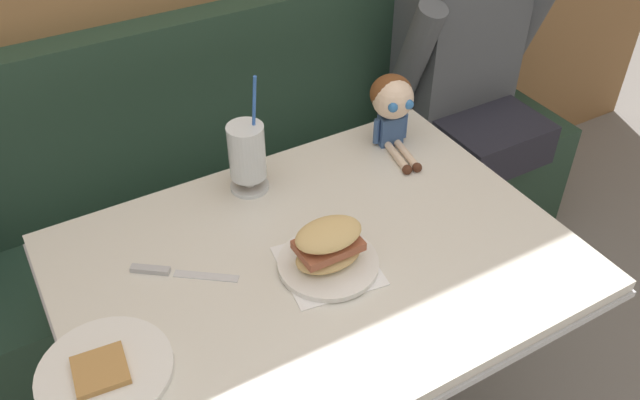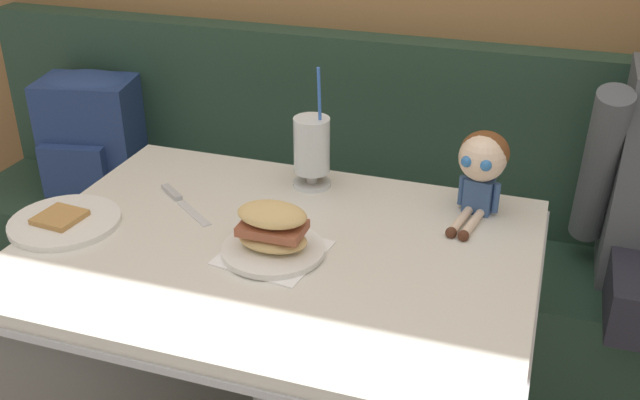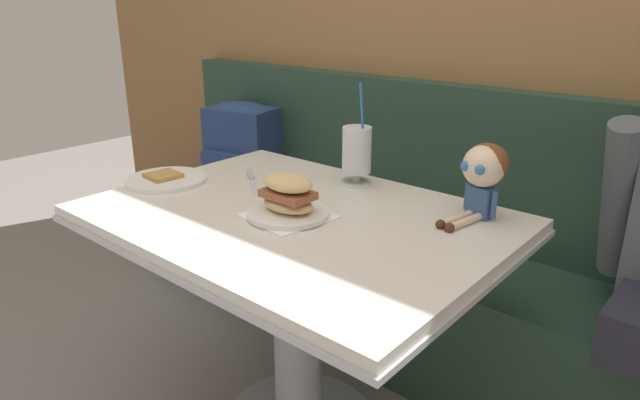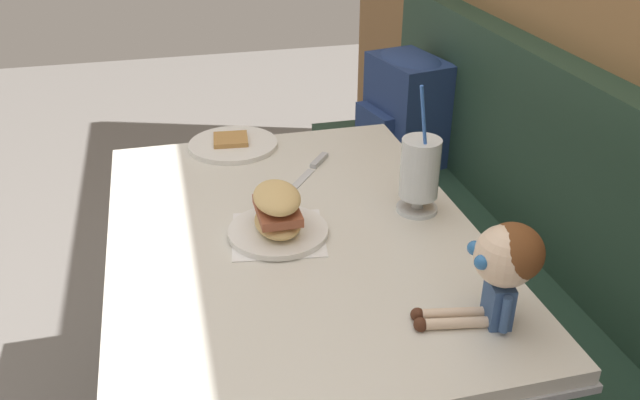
# 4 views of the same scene
# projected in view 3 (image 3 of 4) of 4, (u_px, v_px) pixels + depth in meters

# --- Properties ---
(wood_panel_wall) EXTENTS (4.40, 0.08, 2.40)m
(wood_panel_wall) POSITION_uv_depth(u_px,v_px,m) (461.00, 24.00, 1.98)
(wood_panel_wall) COLOR olive
(wood_panel_wall) RESTS_ON ground
(booth_bench) EXTENTS (2.60, 0.48, 1.00)m
(booth_bench) POSITION_uv_depth(u_px,v_px,m) (411.00, 269.00, 2.10)
(booth_bench) COLOR #233D2D
(booth_bench) RESTS_ON ground
(diner_table) EXTENTS (1.11, 0.81, 0.74)m
(diner_table) POSITION_uv_depth(u_px,v_px,m) (297.00, 277.00, 1.58)
(diner_table) COLOR silver
(diner_table) RESTS_ON ground
(toast_plate) EXTENTS (0.25, 0.25, 0.03)m
(toast_plate) POSITION_uv_depth(u_px,v_px,m) (166.00, 179.00, 1.76)
(toast_plate) COLOR white
(toast_plate) RESTS_ON diner_table
(milkshake_glass) EXTENTS (0.10, 0.10, 0.32)m
(milkshake_glass) POSITION_uv_depth(u_px,v_px,m) (357.00, 152.00, 1.70)
(milkshake_glass) COLOR silver
(milkshake_glass) RESTS_ON diner_table
(sandwich_plate) EXTENTS (0.23, 0.23, 0.12)m
(sandwich_plate) POSITION_uv_depth(u_px,v_px,m) (288.00, 200.00, 1.47)
(sandwich_plate) COLOR white
(sandwich_plate) RESTS_ON diner_table
(butter_knife) EXTENTS (0.20, 0.16, 0.01)m
(butter_knife) POSITION_uv_depth(u_px,v_px,m) (251.00, 178.00, 1.78)
(butter_knife) COLOR silver
(butter_knife) RESTS_ON diner_table
(seated_doll) EXTENTS (0.13, 0.23, 0.20)m
(seated_doll) POSITION_uv_depth(u_px,v_px,m) (483.00, 170.00, 1.43)
(seated_doll) COLOR #385689
(seated_doll) RESTS_ON diner_table
(backpack) EXTENTS (0.33, 0.29, 0.41)m
(backpack) POSITION_uv_depth(u_px,v_px,m) (242.00, 146.00, 2.51)
(backpack) COLOR navy
(backpack) RESTS_ON booth_bench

